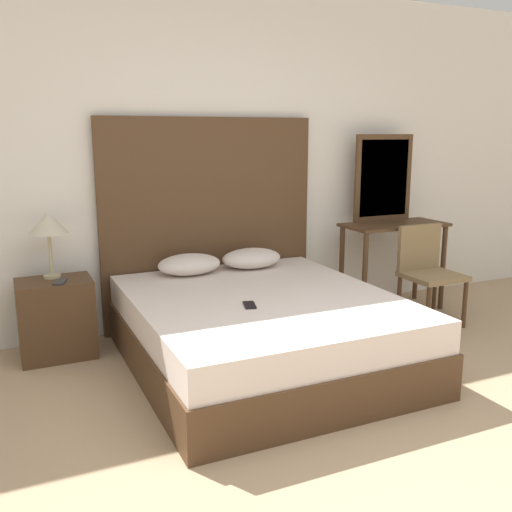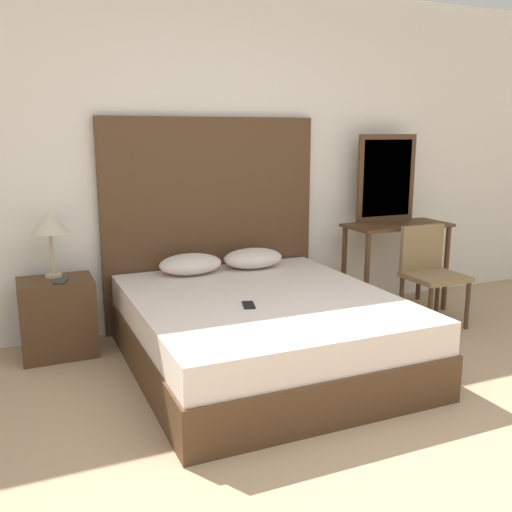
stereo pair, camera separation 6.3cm
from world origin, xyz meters
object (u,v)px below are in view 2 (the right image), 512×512
object	(u,v)px
chair	(430,268)
phone_on_nightstand	(61,281)
phone_on_bed	(249,305)
vanity_desk	(396,242)
bed	(262,331)
nightstand	(58,317)
table_lamp	(50,224)

from	to	relation	value
chair	phone_on_nightstand	bearing A→B (deg)	172.23
phone_on_bed	vanity_desk	xyz separation A→B (m)	(1.76, 0.84, 0.12)
bed	phone_on_nightstand	world-z (taller)	phone_on_nightstand
bed	nightstand	world-z (taller)	nightstand
phone_on_bed	nightstand	world-z (taller)	nightstand
phone_on_bed	nightstand	size ratio (longest dim) A/B	0.29
phone_on_bed	vanity_desk	world-z (taller)	vanity_desk
table_lamp	phone_on_nightstand	distance (m)	0.41
vanity_desk	phone_on_bed	bearing A→B (deg)	-154.47
bed	phone_on_bed	world-z (taller)	phone_on_bed
phone_on_bed	chair	world-z (taller)	chair
nightstand	phone_on_nightstand	bearing A→B (deg)	-69.59
table_lamp	chair	distance (m)	2.97
table_lamp	phone_on_nightstand	size ratio (longest dim) A/B	2.83
phone_on_bed	chair	xyz separation A→B (m)	(1.80, 0.44, -0.03)
vanity_desk	chair	bearing A→B (deg)	-84.17
vanity_desk	bed	bearing A→B (deg)	-157.34
nightstand	phone_on_nightstand	world-z (taller)	phone_on_nightstand
chair	bed	bearing A→B (deg)	-170.78
phone_on_bed	vanity_desk	distance (m)	1.95
bed	phone_on_bed	size ratio (longest dim) A/B	11.93
bed	vanity_desk	bearing A→B (deg)	22.66
phone_on_bed	chair	size ratio (longest dim) A/B	0.20
bed	vanity_desk	distance (m)	1.76
phone_on_nightstand	nightstand	bearing A→B (deg)	110.41
phone_on_bed	vanity_desk	size ratio (longest dim) A/B	0.18
nightstand	vanity_desk	world-z (taller)	vanity_desk
phone_on_bed	table_lamp	xyz separation A→B (m)	(-1.08, 0.99, 0.44)
bed	vanity_desk	world-z (taller)	vanity_desk
bed	phone_on_nightstand	distance (m)	1.41
bed	vanity_desk	xyz separation A→B (m)	(1.59, 0.66, 0.38)
nightstand	table_lamp	xyz separation A→B (m)	(-0.00, 0.07, 0.66)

